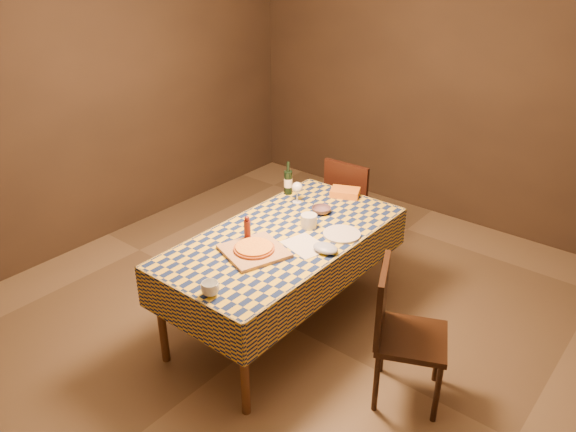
% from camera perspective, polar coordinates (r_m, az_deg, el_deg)
% --- Properties ---
extents(room, '(5.00, 5.10, 2.70)m').
position_cam_1_polar(room, '(3.69, -0.49, 5.97)').
color(room, brown).
rests_on(room, ground).
extents(dining_table, '(0.94, 1.84, 0.77)m').
position_cam_1_polar(dining_table, '(3.97, -0.45, -2.91)').
color(dining_table, brown).
rests_on(dining_table, ground).
extents(cutting_board, '(0.48, 0.48, 0.02)m').
position_cam_1_polar(cutting_board, '(3.72, -3.45, -3.59)').
color(cutting_board, '#B28053').
rests_on(cutting_board, dining_table).
extents(pizza, '(0.32, 0.32, 0.03)m').
position_cam_1_polar(pizza, '(3.71, -3.46, -3.25)').
color(pizza, '#A74B1B').
rests_on(pizza, cutting_board).
extents(pepper_mill, '(0.05, 0.05, 0.19)m').
position_cam_1_polar(pepper_mill, '(3.83, -4.16, -1.38)').
color(pepper_mill, '#531813').
rests_on(pepper_mill, dining_table).
extents(bowl, '(0.18, 0.18, 0.05)m').
position_cam_1_polar(bowl, '(4.24, 3.41, 0.60)').
color(bowl, '#59414A').
rests_on(bowl, dining_table).
extents(wine_glass, '(0.09, 0.09, 0.17)m').
position_cam_1_polar(wine_glass, '(4.36, 0.94, 2.84)').
color(wine_glass, silver).
rests_on(wine_glass, dining_table).
extents(wine_bottle, '(0.09, 0.09, 0.27)m').
position_cam_1_polar(wine_bottle, '(4.52, 0.01, 3.48)').
color(wine_bottle, black).
rests_on(wine_bottle, dining_table).
extents(deli_tub, '(0.15, 0.15, 0.10)m').
position_cam_1_polar(deli_tub, '(4.02, 2.13, -0.50)').
color(deli_tub, silver).
rests_on(deli_tub, dining_table).
extents(takeout_container, '(0.27, 0.24, 0.06)m').
position_cam_1_polar(takeout_container, '(4.53, 5.82, 2.40)').
color(takeout_container, orange).
rests_on(takeout_container, dining_table).
extents(white_plate, '(0.32, 0.32, 0.02)m').
position_cam_1_polar(white_plate, '(3.95, 5.49, -1.84)').
color(white_plate, silver).
rests_on(white_plate, dining_table).
extents(tumbler, '(0.14, 0.14, 0.09)m').
position_cam_1_polar(tumbler, '(3.32, -7.91, -7.33)').
color(tumbler, white).
rests_on(tumbler, dining_table).
extents(flour_patch, '(0.34, 0.29, 0.00)m').
position_cam_1_polar(flour_patch, '(3.80, 1.76, -3.03)').
color(flour_patch, silver).
rests_on(flour_patch, dining_table).
extents(flour_bag, '(0.22, 0.19, 0.05)m').
position_cam_1_polar(flour_bag, '(3.73, 3.82, -3.28)').
color(flour_bag, '#919DB9').
rests_on(flour_bag, dining_table).
extents(chair_far, '(0.44, 0.45, 0.93)m').
position_cam_1_polar(chair_far, '(5.01, 6.44, 1.38)').
color(chair_far, black).
rests_on(chair_far, ground).
extents(chair_right, '(0.56, 0.56, 0.93)m').
position_cam_1_polar(chair_right, '(3.54, 11.20, -11.00)').
color(chair_right, black).
rests_on(chair_right, ground).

